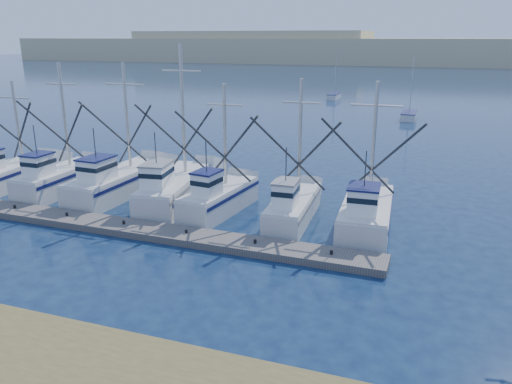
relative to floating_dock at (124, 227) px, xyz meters
The scene contains 6 objects.
ground 10.36m from the floating_dock, 35.47° to the right, with size 500.00×500.00×0.00m, color #0C1A37.
floating_dock is the anchor object (origin of this frame).
dune_ridge 204.22m from the floating_dock, 87.63° to the left, with size 360.00×60.00×10.00m, color tan.
trawler_fleet 5.08m from the floating_dock, 95.18° to the left, with size 29.01×9.16×10.21m.
sailboat_near 49.38m from the floating_dock, 74.38° to the left, with size 1.92×5.49×8.10m.
sailboat_far 67.04m from the floating_dock, 90.46° to the left, with size 1.61×5.55×8.10m.
Camera 1 is at (7.46, -16.66, 10.61)m, focal length 35.00 mm.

